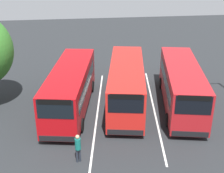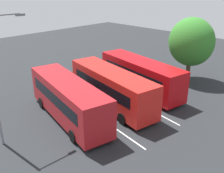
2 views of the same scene
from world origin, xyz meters
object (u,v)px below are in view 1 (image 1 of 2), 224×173
bus_far_left (71,87)px  pedestrian (78,146)px  bus_center_left (126,84)px  bus_center_right (181,85)px

bus_far_left → pedestrian: bus_far_left is taller
bus_center_left → bus_far_left: bearing=-77.3°
bus_far_left → pedestrian: 6.32m
bus_center_left → bus_center_right: (0.73, 3.97, 0.00)m
bus_far_left → bus_center_left: (-0.15, 4.10, 0.00)m
pedestrian → bus_center_right: bearing=-71.5°
bus_far_left → bus_center_right: size_ratio=1.00×
bus_far_left → bus_center_left: bearing=102.5°
bus_center_left → pedestrian: size_ratio=5.72×
bus_far_left → pedestrian: (6.27, 0.31, -0.70)m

